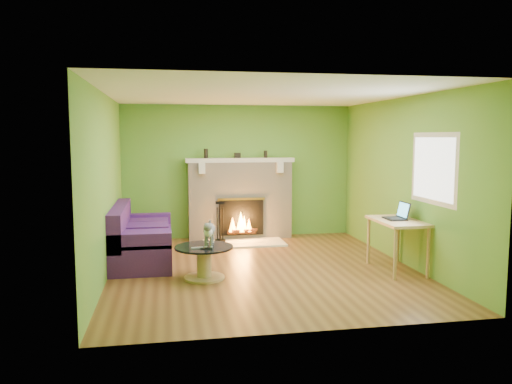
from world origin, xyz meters
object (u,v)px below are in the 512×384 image
(coffee_table, at_px, (204,260))
(cat, at_px, (209,232))
(sofa, at_px, (139,239))
(desk, at_px, (397,226))

(coffee_table, distance_m, cat, 0.39)
(coffee_table, height_order, cat, cat)
(sofa, bearing_deg, desk, -18.53)
(coffee_table, distance_m, desk, 2.89)
(sofa, relative_size, cat, 3.36)
(sofa, bearing_deg, coffee_table, -51.53)
(sofa, distance_m, cat, 1.57)
(coffee_table, xyz_separation_m, desk, (2.86, -0.08, 0.41))
(desk, relative_size, cat, 1.73)
(coffee_table, bearing_deg, sofa, 128.47)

